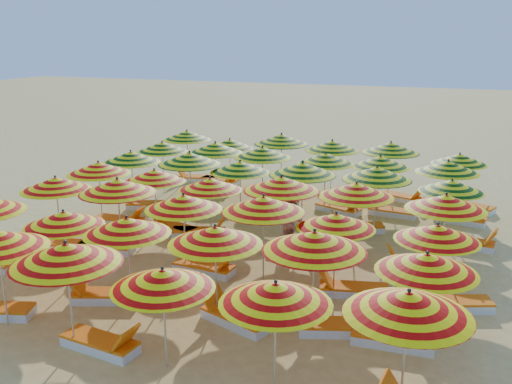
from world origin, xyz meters
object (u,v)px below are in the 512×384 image
(umbrella_17, at_px, (437,233))
(lounger_20, at_px, (356,227))
(umbrella_13, at_px, (118,186))
(umbrella_28, at_px, (377,173))
(umbrella_38, at_px, (282,139))
(lounger_17, at_px, (299,250))
(umbrella_29, at_px, (452,186))
(beachgoer_b, at_px, (292,224))
(lounger_15, at_px, (173,227))
(lounger_22, at_px, (207,192))
(umbrella_12, at_px, (56,184))
(lounger_5, at_px, (105,295))
(umbrella_19, at_px, (155,176))
(lounger_6, at_px, (234,317))
(umbrella_10, at_px, (314,241))
(umbrella_14, at_px, (184,202))
(umbrella_33, at_px, (326,159))
(lounger_27, at_px, (196,178))
(umbrella_36, at_px, (187,135))
(umbrella_3, at_px, (163,279))
(umbrella_35, at_px, (448,167))
(lounger_28, at_px, (220,181))
(umbrella_20, at_px, (210,184))
(lounger_21, at_px, (467,243))
(lounger_2, at_px, (102,343))
(lounger_18, at_px, (417,266))
(lounger_12, at_px, (352,289))
(lounger_16, at_px, (200,232))
(umbrella_31, at_px, (215,148))
(umbrella_8, at_px, (127,226))
(umbrella_24, at_px, (131,157))
(lounger_19, at_px, (149,205))
(umbrella_34, at_px, (380,162))
(lounger_25, at_px, (391,212))
(lounger_9, at_px, (73,245))
(umbrella_30, at_px, (162,147))
(umbrella_22, at_px, (356,190))
(lounger_10, at_px, (107,247))
(lounger_23, at_px, (279,201))
(umbrella_15, at_px, (264,204))
(umbrella_25, at_px, (190,159))
(umbrella_21, at_px, (282,184))
(umbrella_41, at_px, (459,159))
(umbrella_26, at_px, (240,167))
(lounger_26, at_px, (461,219))
(umbrella_16, at_px, (336,221))
(lounger_7, at_px, (335,327))
(umbrella_27, at_px, (303,169))
(lounger_14, at_px, (121,221))
(lounger_11, at_px, (205,268))
(lounger_13, at_px, (453,304))
(umbrella_40, at_px, (391,148))
(umbrella_2, at_px, (66,254))
(lounger_24, at_px, (339,209))
(umbrella_9, at_px, (215,235))

(umbrella_17, xyz_separation_m, lounger_20, (-2.77, 4.71, -1.71))
(umbrella_13, xyz_separation_m, umbrella_28, (6.72, 4.38, -0.02))
(umbrella_38, bearing_deg, lounger_17, -67.40)
(umbrella_29, height_order, beachgoer_b, umbrella_29)
(lounger_15, xyz_separation_m, lounger_17, (4.54, -0.54, 0.00))
(lounger_22, height_order, beachgoer_b, beachgoer_b)
(umbrella_12, xyz_separation_m, lounger_5, (3.59, -2.76, -1.83))
(umbrella_19, xyz_separation_m, lounger_6, (4.89, -4.90, -1.76))
(umbrella_10, height_order, umbrella_14, umbrella_10)
(lounger_6, bearing_deg, umbrella_33, -68.79)
(umbrella_10, bearing_deg, lounger_27, 127.42)
(umbrella_36, bearing_deg, umbrella_3, -64.02)
(umbrella_35, xyz_separation_m, lounger_28, (-9.47, 2.12, -1.85))
(umbrella_20, relative_size, lounger_21, 1.38)
(lounger_2, height_order, lounger_18, same)
(lounger_12, relative_size, lounger_16, 1.00)
(umbrella_19, xyz_separation_m, umbrella_20, (2.07, -0.17, -0.06))
(umbrella_31, height_order, lounger_21, umbrella_31)
(umbrella_8, xyz_separation_m, umbrella_24, (-4.22, 6.68, 0.05))
(lounger_19, xyz_separation_m, lounger_28, (1.01, 4.32, 0.00))
(umbrella_34, xyz_separation_m, lounger_25, (0.50, 0.01, -1.81))
(lounger_2, height_order, lounger_9, same)
(umbrella_13, bearing_deg, umbrella_30, 109.50)
(umbrella_31, relative_size, lounger_17, 1.57)
(umbrella_22, bearing_deg, umbrella_24, 167.74)
(umbrella_12, height_order, lounger_10, umbrella_12)
(umbrella_22, bearing_deg, lounger_23, 130.88)
(umbrella_15, height_order, lounger_28, umbrella_15)
(umbrella_25, bearing_deg, lounger_16, -55.84)
(umbrella_10, distance_m, umbrella_21, 4.83)
(umbrella_41, bearing_deg, umbrella_35, -98.81)
(umbrella_33, bearing_deg, umbrella_3, -91.42)
(umbrella_14, relative_size, umbrella_26, 0.97)
(umbrella_14, relative_size, umbrella_34, 0.91)
(beachgoer_b, bearing_deg, umbrella_21, 175.46)
(lounger_15, distance_m, lounger_26, 9.94)
(umbrella_16, distance_m, lounger_7, 2.80)
(umbrella_27, bearing_deg, lounger_19, 177.96)
(umbrella_12, xyz_separation_m, lounger_26, (11.55, 6.75, -1.83))
(umbrella_20, bearing_deg, lounger_14, 175.03)
(lounger_21, bearing_deg, lounger_11, -139.15)
(lounger_13, height_order, lounger_21, same)
(umbrella_34, xyz_separation_m, lounger_28, (-7.16, 1.91, -1.81))
(umbrella_15, xyz_separation_m, lounger_23, (-1.84, 6.70, -1.91))
(lounger_7, xyz_separation_m, lounger_17, (-2.08, 4.12, 0.00))
(lounger_17, bearing_deg, umbrella_40, 87.16)
(umbrella_13, bearing_deg, lounger_6, -29.48)
(umbrella_2, bearing_deg, lounger_24, 74.90)
(umbrella_9, relative_size, umbrella_31, 0.94)
(umbrella_31, bearing_deg, lounger_20, -18.73)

